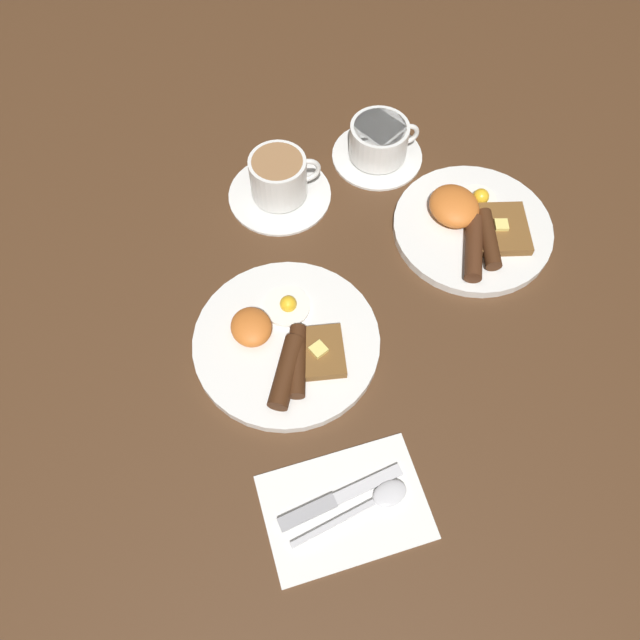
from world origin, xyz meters
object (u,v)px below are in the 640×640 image
at_px(breakfast_plate_near, 286,343).
at_px(teacup_far, 379,144).
at_px(teacup_near, 279,181).
at_px(breakfast_plate_far, 472,225).
at_px(spoon, 377,500).
at_px(knife, 334,500).

xyz_separation_m(breakfast_plate_near, teacup_far, (-0.28, 0.27, 0.02)).
bearing_deg(teacup_near, breakfast_plate_near, -19.46).
bearing_deg(breakfast_plate_near, teacup_far, 135.14).
xyz_separation_m(breakfast_plate_near, breakfast_plate_far, (-0.08, 0.34, 0.00)).
bearing_deg(teacup_near, teacup_far, 94.65).
height_order(breakfast_plate_far, spoon, breakfast_plate_far).
bearing_deg(breakfast_plate_far, breakfast_plate_near, -77.40).
relative_size(teacup_far, spoon, 0.96).
bearing_deg(teacup_far, spoon, -25.69).
distance_m(knife, spoon, 0.05).
distance_m(teacup_near, knife, 0.50).
bearing_deg(knife, spoon, -24.93).
relative_size(teacup_far, knife, 0.91).
xyz_separation_m(breakfast_plate_far, teacup_near, (-0.19, -0.25, 0.02)).
bearing_deg(spoon, breakfast_plate_far, 41.42).
bearing_deg(breakfast_plate_far, knife, -50.63).
xyz_separation_m(breakfast_plate_far, spoon, (0.32, -0.32, -0.01)).
bearing_deg(breakfast_plate_near, teacup_near, 160.54).
xyz_separation_m(breakfast_plate_far, teacup_far, (-0.20, -0.07, 0.02)).
relative_size(teacup_near, knife, 1.00).
bearing_deg(knife, teacup_near, 74.71).
bearing_deg(breakfast_plate_near, knife, -6.35).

